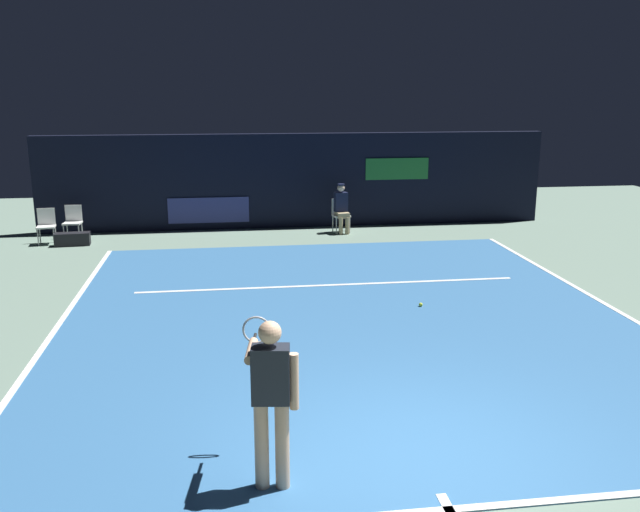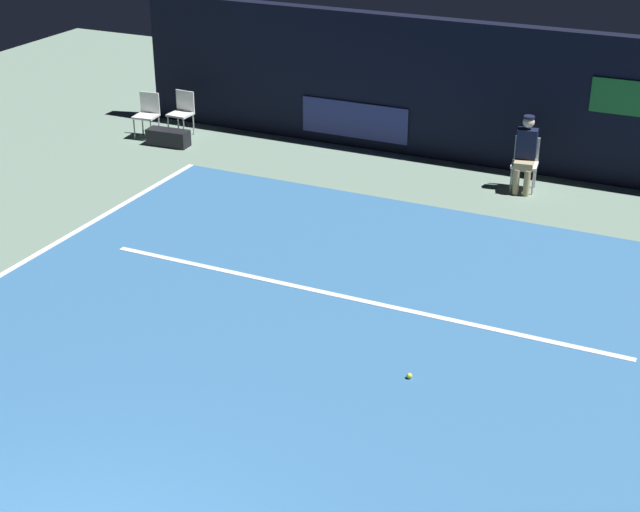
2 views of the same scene
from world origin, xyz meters
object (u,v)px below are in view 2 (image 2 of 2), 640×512
(line_judge_on_chair, at_px, (525,153))
(courtside_chair_near, at_px, (182,110))
(tennis_ball, at_px, (409,376))
(equipment_bag, at_px, (168,138))
(courtside_chair_far, at_px, (147,112))

(line_judge_on_chair, height_order, courtside_chair_near, line_judge_on_chair)
(line_judge_on_chair, relative_size, tennis_ball, 19.41)
(courtside_chair_near, xyz_separation_m, tennis_ball, (7.33, -6.63, -0.46))
(line_judge_on_chair, bearing_deg, equipment_bag, -175.09)
(line_judge_on_chair, height_order, equipment_bag, line_judge_on_chair)
(courtside_chair_near, xyz_separation_m, courtside_chair_far, (-0.56, -0.40, 0.00))
(courtside_chair_near, distance_m, tennis_ball, 9.89)
(courtside_chair_near, distance_m, courtside_chair_far, 0.69)
(courtside_chair_near, distance_m, equipment_bag, 0.79)
(line_judge_on_chair, distance_m, courtside_chair_near, 7.00)
(equipment_bag, bearing_deg, courtside_chair_near, 94.57)
(courtside_chair_far, xyz_separation_m, tennis_ball, (7.89, -6.23, -0.46))
(courtside_chair_near, relative_size, courtside_chair_far, 1.00)
(courtside_chair_far, distance_m, tennis_ball, 10.07)
(tennis_ball, relative_size, equipment_bag, 0.08)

